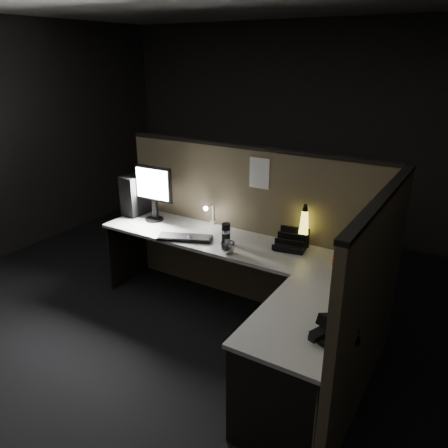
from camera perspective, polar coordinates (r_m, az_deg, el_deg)
The scene contains 17 objects.
floor at distance 3.81m, azimuth -3.80°, elevation -15.57°, with size 6.00×6.00×0.00m, color black.
room_shell at distance 3.13m, azimuth -4.53°, elevation 8.95°, with size 6.00×6.00×6.00m.
partition_back at distance 4.14m, azimuth 3.35°, elevation -0.51°, with size 2.66×0.06×1.50m, color brown.
partition_right at distance 3.03m, azimuth 18.45°, elevation -10.36°, with size 0.06×1.66×1.50m, color brown.
desk at distance 3.60m, azimuth 0.66°, elevation -7.00°, with size 2.60×1.60×0.73m.
pc_tower at distance 4.63m, azimuth -11.00°, elevation 3.94°, with size 0.18×0.39×0.41m, color black.
monitor at distance 4.35m, azimuth -9.21°, elevation 4.66°, with size 0.43×0.18×0.55m.
keyboard at distance 3.95m, azimuth -5.14°, elevation -1.80°, with size 0.49×0.16×0.02m, color black.
mouse at distance 3.92m, azimuth -4.44°, elevation -1.84°, with size 0.09×0.06×0.04m, color black.
clip_lamp at distance 4.19m, azimuth -1.90°, elevation 1.39°, with size 0.04×0.17×0.22m.
organizer at distance 3.79m, azimuth 8.79°, elevation -2.51°, with size 0.29×0.26×0.19m.
lava_lamp at distance 3.79m, azimuth 10.37°, elevation -0.70°, with size 0.10×0.10×0.38m.
travel_mug at distance 3.83m, azimuth 0.25°, elevation -1.22°, with size 0.08×0.08×0.18m, color black.
steel_mug at distance 3.65m, azimuth 0.48°, elevation -3.06°, with size 0.13×0.13×0.10m, color #B7B6BD.
figurine at distance 3.56m, azimuth 14.21°, elevation -4.50°, with size 0.05×0.05×0.05m, color orange.
pinned_paper at distance 3.89m, azimuth 4.63°, elevation 6.63°, with size 0.19×0.00×0.28m, color white.
desk_phone at distance 2.68m, azimuth 14.25°, elevation -13.61°, with size 0.27×0.27×0.13m.
Camera 1 is at (1.80, -2.47, 2.28)m, focal length 35.00 mm.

